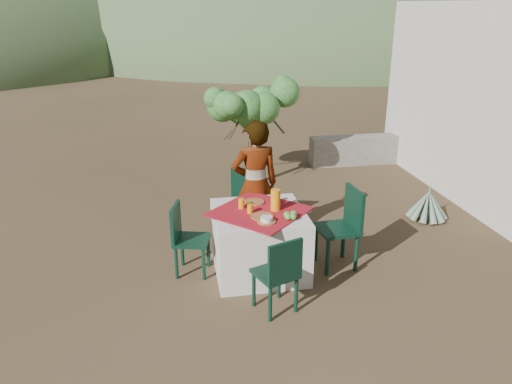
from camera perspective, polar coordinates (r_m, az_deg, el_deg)
ground at (r=6.27m, az=-5.58°, el=-7.47°), size 160.00×160.00×0.00m
table at (r=5.79m, az=0.37°, el=-5.65°), size 1.30×1.30×0.76m
chair_far at (r=6.74m, az=-1.27°, el=-0.73°), size 0.50×0.50×0.88m
chair_near at (r=5.00m, az=2.66°, el=-9.13°), size 0.50×0.50×0.84m
chair_left at (r=5.77m, az=-8.07°, el=-4.99°), size 0.47×0.47×0.84m
chair_right at (r=5.94m, az=9.99°, el=-3.62°), size 0.48×0.48×0.97m
person at (r=6.25m, az=-0.09°, el=0.83°), size 0.64×0.46×1.65m
shrub_tree at (r=8.40m, az=-0.19°, el=9.22°), size 1.38×1.35×1.62m
agave at (r=7.66m, az=19.02°, el=-1.47°), size 0.58×0.59×0.62m
stone_wall at (r=10.12m, az=13.46°, el=4.79°), size 2.60×0.35×0.55m
hill_near_right at (r=43.43m, az=6.81°, el=16.63°), size 48.00×48.00×20.00m
hill_far_center at (r=57.71m, az=-14.29°, el=17.13°), size 60.00×60.00×24.00m
hill_far_right at (r=58.89m, az=19.62°, el=16.67°), size 36.00×36.00×14.00m
plate_far at (r=5.86m, az=-0.21°, el=-1.14°), size 0.24×0.24×0.01m
plate_near at (r=5.47m, az=0.71°, el=-2.80°), size 0.25×0.25×0.01m
glass_far at (r=5.68m, az=-1.68°, el=-1.32°), size 0.07×0.07×0.11m
glass_near at (r=5.55m, az=-0.69°, el=-1.92°), size 0.06×0.06×0.10m
juice_pitcher at (r=5.61m, az=2.25°, el=-0.90°), size 0.11×0.11×0.24m
bowl_plate at (r=5.34m, az=1.20°, el=-3.40°), size 0.21×0.21×0.01m
white_bowl at (r=5.33m, az=1.21°, el=-3.10°), size 0.13×0.13×0.05m
jar_left at (r=5.81m, az=2.42°, el=-1.00°), size 0.05×0.05×0.09m
jar_right at (r=5.89m, az=2.38°, el=-0.63°), size 0.06×0.06×0.10m
napkin_holder at (r=5.72m, az=2.36°, el=-1.27°), size 0.08×0.05×0.10m
fruit_cluster at (r=5.43m, az=3.95°, el=-2.69°), size 0.15×0.14×0.08m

